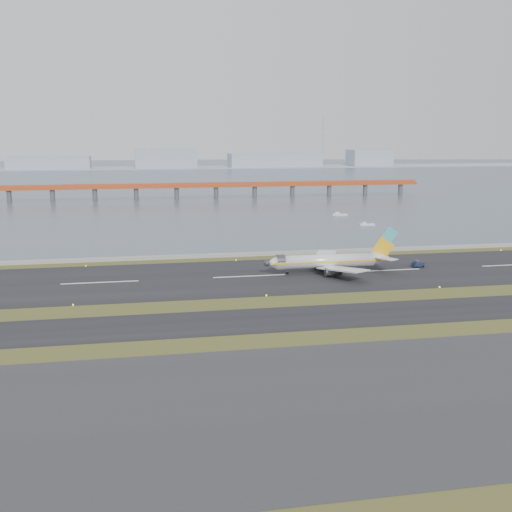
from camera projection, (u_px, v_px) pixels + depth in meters
The scene contains 12 objects.
ground at pixel (273, 304), 147.07m from camera, with size 1000.00×1000.00×0.00m, color #3B481A.
apron_strip at pixel (355, 400), 94.03m from camera, with size 1000.00×50.00×0.10m, color #2D2D30.
taxiway_strip at pixel (285, 319), 135.49m from camera, with size 1000.00×18.00×0.10m, color black.
runway_strip at pixel (249, 276), 175.98m from camera, with size 1000.00×45.00×0.10m, color black.
seawall at pixel (232, 255), 204.82m from camera, with size 1000.00×2.50×1.00m, color gray.
bay_water at pixel (165, 177), 590.59m from camera, with size 1400.00×800.00×1.30m, color #41505D.
red_pier at pixel (216, 186), 390.52m from camera, with size 260.00×5.00×10.20m.
far_shoreline at pixel (169, 163), 746.29m from camera, with size 1400.00×80.00×60.50m.
airliner at pixel (331, 261), 179.91m from camera, with size 38.52×32.89×12.80m.
pushback_tug at pixel (418, 264), 187.61m from camera, with size 3.65×2.59×2.12m.
workboat_near at pixel (367, 224), 274.44m from camera, with size 6.59×2.83×1.55m.
workboat_far at pixel (340, 214), 307.94m from camera, with size 7.36×4.61×1.71m.
Camera 1 is at (-31.19, -139.01, 38.38)m, focal length 45.00 mm.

